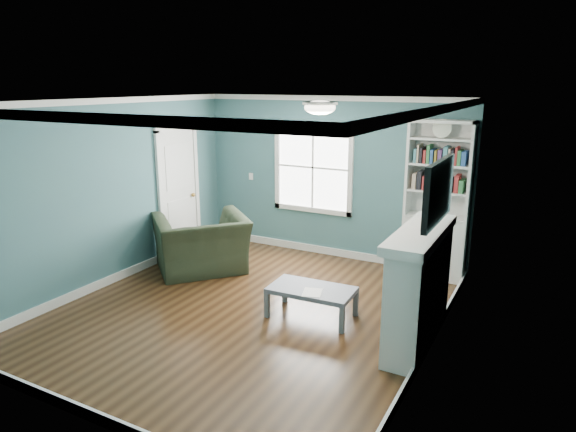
% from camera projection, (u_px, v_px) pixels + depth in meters
% --- Properties ---
extents(floor, '(5.00, 5.00, 0.00)m').
position_uv_depth(floor, '(249.00, 311.00, 6.50)').
color(floor, black).
rests_on(floor, ground).
extents(room_walls, '(5.00, 5.00, 5.00)m').
position_uv_depth(room_walls, '(246.00, 188.00, 6.10)').
color(room_walls, '#3D6872').
rests_on(room_walls, ground).
extents(trim, '(4.50, 5.00, 2.60)m').
position_uv_depth(trim, '(247.00, 216.00, 6.18)').
color(trim, white).
rests_on(trim, ground).
extents(window, '(1.40, 0.06, 1.50)m').
position_uv_depth(window, '(313.00, 167.00, 8.39)').
color(window, white).
rests_on(window, room_walls).
extents(bookshelf, '(0.90, 0.35, 2.31)m').
position_uv_depth(bookshelf, '(436.00, 216.00, 7.42)').
color(bookshelf, silver).
rests_on(bookshelf, ground).
extents(fireplace, '(0.44, 1.58, 1.30)m').
position_uv_depth(fireplace, '(420.00, 289.00, 5.56)').
color(fireplace, black).
rests_on(fireplace, ground).
extents(tv, '(0.06, 1.10, 0.65)m').
position_uv_depth(tv, '(439.00, 191.00, 5.23)').
color(tv, black).
rests_on(tv, fireplace).
extents(door, '(0.12, 0.98, 2.17)m').
position_uv_depth(door, '(179.00, 191.00, 8.43)').
color(door, silver).
rests_on(door, ground).
extents(ceiling_fixture, '(0.38, 0.38, 0.15)m').
position_uv_depth(ceiling_fixture, '(320.00, 107.00, 5.53)').
color(ceiling_fixture, white).
rests_on(ceiling_fixture, room_walls).
extents(light_switch, '(0.08, 0.01, 0.12)m').
position_uv_depth(light_switch, '(251.00, 176.00, 9.00)').
color(light_switch, white).
rests_on(light_switch, room_walls).
extents(recliner, '(1.51, 1.55, 1.15)m').
position_uv_depth(recliner, '(201.00, 235.00, 7.74)').
color(recliner, black).
rests_on(recliner, ground).
extents(coffee_table, '(1.05, 0.61, 0.37)m').
position_uv_depth(coffee_table, '(312.00, 292.00, 6.26)').
color(coffee_table, '#555E66').
rests_on(coffee_table, ground).
extents(paper_sheet, '(0.29, 0.33, 0.00)m').
position_uv_depth(paper_sheet, '(312.00, 292.00, 6.11)').
color(paper_sheet, white).
rests_on(paper_sheet, coffee_table).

